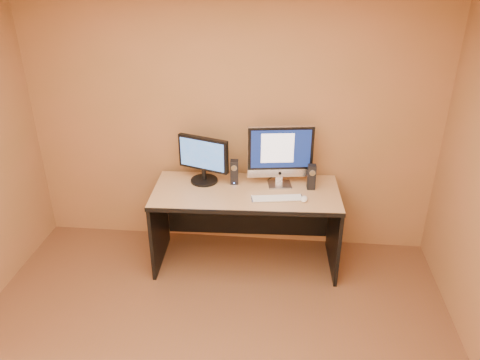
% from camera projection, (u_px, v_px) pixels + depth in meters
% --- Properties ---
extents(walls, '(4.00, 4.00, 2.60)m').
position_uv_depth(walls, '(191.00, 238.00, 2.74)').
color(walls, '#9C623F').
rests_on(walls, ground).
extents(ceiling, '(4.00, 4.00, 0.00)m').
position_uv_depth(ceiling, '(178.00, 2.00, 2.16)').
color(ceiling, white).
rests_on(ceiling, walls).
extents(desk, '(1.76, 0.83, 0.80)m').
position_uv_depth(desk, '(246.00, 227.00, 4.51)').
color(desk, tan).
rests_on(desk, ground).
extents(imac, '(0.64, 0.31, 0.59)m').
position_uv_depth(imac, '(281.00, 156.00, 4.31)').
color(imac, '#BDBCC1').
rests_on(imac, desk).
extents(second_monitor, '(0.58, 0.42, 0.45)m').
position_uv_depth(second_monitor, '(203.00, 160.00, 4.41)').
color(second_monitor, black).
rests_on(second_monitor, desk).
extents(speaker_left, '(0.08, 0.08, 0.24)m').
position_uv_depth(speaker_left, '(234.00, 172.00, 4.42)').
color(speaker_left, black).
rests_on(speaker_left, desk).
extents(speaker_right, '(0.08, 0.08, 0.24)m').
position_uv_depth(speaker_right, '(312.00, 177.00, 4.33)').
color(speaker_right, black).
rests_on(speaker_right, desk).
extents(keyboard, '(0.48, 0.20, 0.02)m').
position_uv_depth(keyboard, '(277.00, 198.00, 4.18)').
color(keyboard, silver).
rests_on(keyboard, desk).
extents(mouse, '(0.08, 0.12, 0.04)m').
position_uv_depth(mouse, '(304.00, 199.00, 4.16)').
color(mouse, white).
rests_on(mouse, desk).
extents(cable_a, '(0.07, 0.23, 0.01)m').
position_uv_depth(cable_a, '(279.00, 177.00, 4.58)').
color(cable_a, black).
rests_on(cable_a, desk).
extents(cable_b, '(0.11, 0.17, 0.01)m').
position_uv_depth(cable_b, '(274.00, 176.00, 4.60)').
color(cable_b, black).
rests_on(cable_b, desk).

